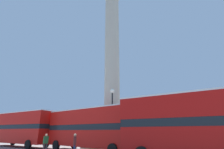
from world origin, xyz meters
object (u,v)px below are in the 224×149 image
Objects in this scene: bus_a at (202,123)px; pedestrian_by_plinth at (46,142)px; bus_b at (91,127)px; monument_column at (112,73)px; street_lamp at (112,112)px; equestrian_statue at (186,132)px; bus_c at (22,127)px; pedestrian_near_lamp at (75,143)px.

pedestrian_by_plinth is (-13.55, -2.19, -1.49)m from bus_a.
bus_b is at bearing -32.43° from pedestrian_by_plinth.
bus_a reaches higher than pedestrian_by_plinth.
monument_column reaches higher than street_lamp.
equestrian_statue is at bearing -33.12° from pedestrian_by_plinth.
bus_c is 6.20× the size of pedestrian_near_lamp.
monument_column is 12.26m from pedestrian_near_lamp.
equestrian_statue is 9.24m from street_lamp.
monument_column is 3.93× the size of equestrian_statue.
bus_b reaches higher than pedestrian_by_plinth.
pedestrian_by_plinth is at bearing -16.82° from bus_c.
bus_a is 0.95× the size of bus_b.
pedestrian_by_plinth is at bearing -126.43° from bus_b.
pedestrian_by_plinth is (-2.00, -8.19, -8.88)m from monument_column.
bus_a is 6.38× the size of pedestrian_by_plinth.
street_lamp is at bearing 46.21° from bus_b.
street_lamp is (-5.67, -6.99, 2.10)m from equestrian_statue.
street_lamp is (13.13, 2.74, 1.51)m from bus_c.
bus_a is 10.28m from equestrian_statue.
pedestrian_by_plinth is (-4.07, 0.04, -0.04)m from pedestrian_near_lamp.
equestrian_statue is (-3.46, 9.66, -0.59)m from bus_a.
bus_b is at bearing 170.21° from bus_a.
pedestrian_near_lamp is (-9.48, -2.22, -1.45)m from bus_a.
bus_c is 1.70× the size of equestrian_statue.
bus_b is 6.71× the size of pedestrian_by_plinth.
bus_b is (0.74, -4.89, -7.49)m from monument_column.
monument_column is at bearing 26.39° from bus_c.
street_lamp is (1.68, 1.56, 1.61)m from bus_b.
equestrian_statue is at bearing 105.78° from bus_a.
pedestrian_by_plinth is (8.72, -2.12, -1.49)m from bus_c.
bus_a is at bearing -2.57° from bus_b.
street_lamp is 7.22m from pedestrian_by_plinth.
equestrian_statue reaches higher than bus_c.
bus_b is at bearing 2.71° from bus_c.
bus_b is 4.51m from pedestrian_by_plinth.
bus_c is at bearing 83.66° from pedestrian_by_plinth.
bus_b reaches higher than pedestrian_near_lamp.
street_lamp is 5.73m from pedestrian_near_lamp.
bus_a is at bearing -16.32° from street_lamp.
bus_a is 6.18× the size of pedestrian_near_lamp.
bus_a is at bearing -2.99° from bus_c.
street_lamp is at bearing -54.02° from monument_column.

